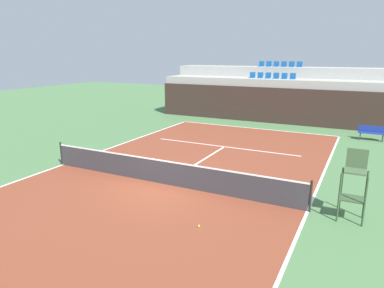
# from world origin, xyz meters

# --- Properties ---
(ground_plane) EXTENTS (80.00, 80.00, 0.00)m
(ground_plane) POSITION_xyz_m (0.00, 0.00, 0.00)
(ground_plane) COLOR #477042
(court_surface) EXTENTS (11.00, 24.00, 0.01)m
(court_surface) POSITION_xyz_m (0.00, 0.00, 0.01)
(court_surface) COLOR brown
(court_surface) RESTS_ON ground_plane
(baseline_far) EXTENTS (11.00, 0.10, 0.00)m
(baseline_far) POSITION_xyz_m (0.00, 11.95, 0.01)
(baseline_far) COLOR white
(baseline_far) RESTS_ON court_surface
(sideline_left) EXTENTS (0.10, 24.00, 0.00)m
(sideline_left) POSITION_xyz_m (-5.45, 0.00, 0.01)
(sideline_left) COLOR white
(sideline_left) RESTS_ON court_surface
(sideline_right) EXTENTS (0.10, 24.00, 0.00)m
(sideline_right) POSITION_xyz_m (5.45, 0.00, 0.01)
(sideline_right) COLOR white
(sideline_right) RESTS_ON court_surface
(service_line_far) EXTENTS (8.26, 0.10, 0.00)m
(service_line_far) POSITION_xyz_m (0.00, 6.40, 0.01)
(service_line_far) COLOR white
(service_line_far) RESTS_ON court_surface
(centre_service_line) EXTENTS (0.10, 6.40, 0.00)m
(centre_service_line) POSITION_xyz_m (0.00, 3.20, 0.01)
(centre_service_line) COLOR white
(centre_service_line) RESTS_ON court_surface
(back_wall) EXTENTS (17.31, 0.30, 2.60)m
(back_wall) POSITION_xyz_m (0.00, 14.53, 1.30)
(back_wall) COLOR #33231E
(back_wall) RESTS_ON ground_plane
(stands_tier_lower) EXTENTS (17.31, 2.40, 3.18)m
(stands_tier_lower) POSITION_xyz_m (0.00, 15.88, 1.59)
(stands_tier_lower) COLOR #9E9E99
(stands_tier_lower) RESTS_ON ground_plane
(stands_tier_upper) EXTENTS (17.31, 2.40, 3.98)m
(stands_tier_upper) POSITION_xyz_m (0.00, 18.28, 1.99)
(stands_tier_upper) COLOR #9E9E99
(stands_tier_upper) RESTS_ON ground_plane
(seating_row_lower) EXTENTS (3.56, 0.44, 0.44)m
(seating_row_lower) POSITION_xyz_m (0.00, 15.97, 3.30)
(seating_row_lower) COLOR #145193
(seating_row_lower) RESTS_ON stands_tier_lower
(seating_row_upper) EXTENTS (3.56, 0.44, 0.44)m
(seating_row_upper) POSITION_xyz_m (0.00, 18.37, 4.11)
(seating_row_upper) COLOR #145193
(seating_row_upper) RESTS_ON stands_tier_upper
(tennis_net) EXTENTS (11.08, 0.08, 1.07)m
(tennis_net) POSITION_xyz_m (0.00, 0.00, 0.51)
(tennis_net) COLOR black
(tennis_net) RESTS_ON court_surface
(umpire_chair) EXTENTS (0.76, 0.66, 2.20)m
(umpire_chair) POSITION_xyz_m (6.70, 0.06, 1.19)
(umpire_chair) COLOR #334C2D
(umpire_chair) RESTS_ON ground_plane
(player_bench) EXTENTS (1.50, 0.40, 0.85)m
(player_bench) POSITION_xyz_m (7.21, 11.81, 0.51)
(player_bench) COLOR navy
(player_bench) RESTS_ON ground_plane
(tennis_ball_0) EXTENTS (0.07, 0.07, 0.07)m
(tennis_ball_0) POSITION_xyz_m (2.76, -2.56, 0.04)
(tennis_ball_0) COLOR #CCE033
(tennis_ball_0) RESTS_ON court_surface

